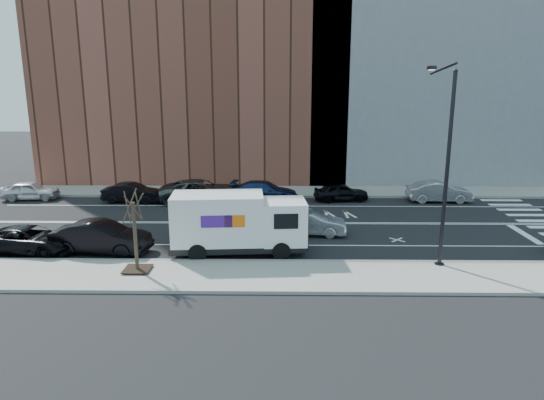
{
  "coord_description": "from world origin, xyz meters",
  "views": [
    {
      "loc": [
        -0.57,
        -29.0,
        8.39
      ],
      "look_at": [
        -1.0,
        0.28,
        1.4
      ],
      "focal_mm": 32.0,
      "sensor_mm": 36.0,
      "label": 1
    }
  ],
  "objects_px": {
    "fedex_van": "(238,223)",
    "far_parked_a": "(31,191)",
    "far_parked_b": "(132,193)",
    "driving_sedan": "(309,223)"
  },
  "relations": [
    {
      "from": "driving_sedan",
      "to": "far_parked_b",
      "type": "bearing_deg",
      "value": 64.32
    },
    {
      "from": "far_parked_a",
      "to": "far_parked_b",
      "type": "xyz_separation_m",
      "value": [
        7.84,
        -0.68,
        0.01
      ]
    },
    {
      "from": "far_parked_a",
      "to": "driving_sedan",
      "type": "height_order",
      "value": "driving_sedan"
    },
    {
      "from": "fedex_van",
      "to": "far_parked_a",
      "type": "xyz_separation_m",
      "value": [
        -16.47,
        11.63,
        -0.94
      ]
    },
    {
      "from": "far_parked_b",
      "to": "driving_sedan",
      "type": "distance_m",
      "value": 14.61
    },
    {
      "from": "far_parked_b",
      "to": "far_parked_a",
      "type": "bearing_deg",
      "value": 88.14
    },
    {
      "from": "far_parked_a",
      "to": "far_parked_b",
      "type": "distance_m",
      "value": 7.87
    },
    {
      "from": "far_parked_a",
      "to": "driving_sedan",
      "type": "bearing_deg",
      "value": -117.28
    },
    {
      "from": "fedex_van",
      "to": "far_parked_a",
      "type": "distance_m",
      "value": 20.18
    },
    {
      "from": "far_parked_a",
      "to": "far_parked_b",
      "type": "relative_size",
      "value": 0.95
    }
  ]
}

